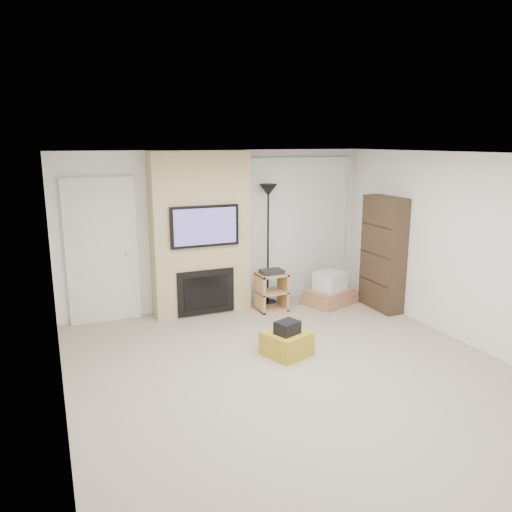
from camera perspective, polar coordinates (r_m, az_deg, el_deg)
name	(u,v)px	position (r m, az deg, el deg)	size (l,w,h in m)	color
floor	(297,374)	(5.95, 4.66, -13.30)	(5.00, 5.50, 0.00)	#A49883
ceiling	(301,154)	(5.34, 5.16, 11.54)	(5.00, 5.50, 0.00)	white
wall_back	(218,230)	(7.99, -4.37, 3.00)	(5.00, 2.50, 0.00)	white
wall_front	(511,374)	(3.47, 27.11, -11.95)	(5.00, 2.50, 0.00)	white
wall_left	(55,297)	(4.90, -21.97, -4.34)	(5.50, 2.50, 0.00)	white
wall_right	(470,251)	(7.02, 23.26, 0.57)	(5.50, 2.50, 0.00)	white
hvac_vent	(299,152)	(6.23, 4.93, 11.71)	(0.35, 0.18, 0.01)	silver
ottoman	(286,343)	(6.38, 3.49, -9.93)	(0.50, 0.50, 0.30)	#A68E25
black_bag	(287,328)	(6.25, 3.60, -8.16)	(0.28, 0.22, 0.16)	black
fireplace_wall	(201,234)	(7.69, -6.33, 2.46)	(1.50, 0.47, 2.50)	tan
entry_door	(102,252)	(7.62, -17.17, 0.46)	(1.02, 0.11, 2.14)	silver
vertical_blinds	(297,223)	(8.49, 4.74, 3.74)	(1.98, 0.10, 2.37)	silver
floor_lamp	(268,210)	(7.99, 1.40, 5.24)	(0.29, 0.29, 1.97)	black
av_stand	(272,289)	(7.92, 1.79, -3.78)	(0.45, 0.38, 0.66)	tan
box_stack	(330,292)	(8.35, 8.41, -4.05)	(0.96, 0.84, 0.54)	#AD7550
bookshelf	(383,254)	(8.12, 14.33, 0.27)	(0.30, 0.80, 1.80)	#302317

